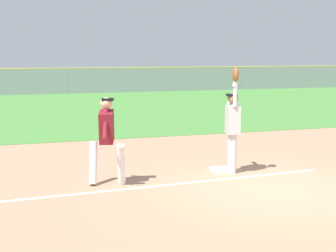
# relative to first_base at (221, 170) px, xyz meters

# --- Properties ---
(ground_plane) EXTENTS (77.84, 77.84, 0.00)m
(ground_plane) POSITION_rel_first_base_xyz_m (0.36, -1.86, -0.04)
(ground_plane) COLOR tan
(outfield_grass) EXTENTS (49.99, 19.17, 0.01)m
(outfield_grass) POSITION_rel_first_base_xyz_m (0.36, 14.67, -0.04)
(outfield_grass) COLOR #478438
(outfield_grass) RESTS_ON ground_plane
(chalk_foul_line) EXTENTS (11.98, 0.81, 0.01)m
(chalk_foul_line) POSITION_rel_first_base_xyz_m (-4.00, -0.90, -0.04)
(chalk_foul_line) COLOR white
(chalk_foul_line) RESTS_ON ground_plane
(first_base) EXTENTS (0.38, 0.38, 0.08)m
(first_base) POSITION_rel_first_base_xyz_m (0.00, 0.00, 0.00)
(first_base) COLOR white
(first_base) RESTS_ON ground_plane
(fielder) EXTENTS (0.36, 0.89, 2.28)m
(fielder) POSITION_rel_first_base_xyz_m (0.20, -0.15, 1.08)
(fielder) COLOR silver
(fielder) RESTS_ON ground_plane
(runner) EXTENTS (0.76, 0.83, 1.72)m
(runner) POSITION_rel_first_base_xyz_m (-2.60, -0.35, 0.96)
(runner) COLOR white
(runner) RESTS_ON ground_plane
(baseball) EXTENTS (0.07, 0.07, 0.07)m
(baseball) POSITION_rel_first_base_xyz_m (0.11, -0.37, 1.86)
(baseball) COLOR white
(outfield_fence) EXTENTS (50.07, 0.08, 1.67)m
(outfield_fence) POSITION_rel_first_base_xyz_m (0.36, 24.26, 0.79)
(outfield_fence) COLOR #93999E
(outfield_fence) RESTS_ON ground_plane
(parked_car_blue) EXTENTS (4.49, 2.30, 1.25)m
(parked_car_blue) POSITION_rel_first_base_xyz_m (1.58, 26.78, 0.63)
(parked_car_blue) COLOR #23389E
(parked_car_blue) RESTS_ON ground_plane
(parked_car_tan) EXTENTS (4.42, 2.17, 1.25)m
(parked_car_tan) POSITION_rel_first_base_xyz_m (7.45, 26.89, 0.63)
(parked_car_tan) COLOR tan
(parked_car_tan) RESTS_ON ground_plane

